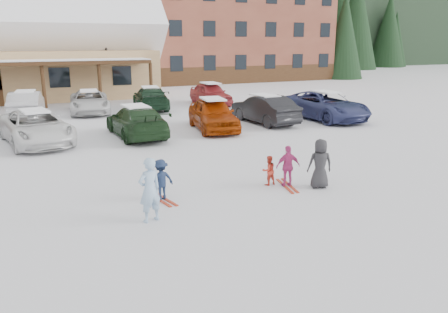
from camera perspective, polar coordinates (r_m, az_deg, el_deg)
name	(u,v)px	position (r m, az deg, el deg)	size (l,w,h in m)	color
ground	(229,201)	(12.12, 0.69, -5.83)	(160.00, 160.00, 0.00)	white
alpine_hotel	(200,1)	(52.08, -3.21, 19.57)	(31.48, 14.01, 21.48)	brown
lamp_post	(106,47)	(35.74, -15.17, 13.67)	(0.50, 0.25, 6.94)	black
conifer_1	(345,24)	(54.81, 15.49, 16.36)	(4.84, 4.84, 11.22)	black
conifer_3	(117,34)	(55.33, -13.84, 15.25)	(3.96, 3.96, 9.18)	black
conifer_4	(304,26)	(68.40, 10.39, 16.46)	(5.06, 5.06, 11.73)	black
adult_skier	(150,190)	(10.68, -9.70, -4.34)	(0.59, 0.39, 1.61)	#97B9DA
toddler_red	(269,170)	(13.38, 5.85, -1.82)	(0.45, 0.35, 0.92)	red
child_navy	(161,180)	(12.16, -8.24, -3.03)	(0.75, 0.43, 1.15)	#162440
skis_child_navy	(162,199)	(12.35, -8.15, -5.51)	(0.20, 1.40, 0.03)	#AF3019
child_magenta	(288,166)	(13.27, 8.36, -1.26)	(0.74, 0.31, 1.27)	#C4367D
skis_child_magenta	(287,186)	(13.45, 8.26, -3.80)	(0.20, 1.40, 0.03)	#AF3019
bystander_dark	(320,164)	(13.30, 12.43, -0.92)	(0.73, 0.47, 1.49)	#28272A
parked_car_2	(36,127)	(20.36, -23.35, 3.53)	(2.39, 5.18, 1.44)	white
parked_car_3	(137,121)	(20.50, -11.35, 4.51)	(1.99, 4.91, 1.42)	#1C371C
parked_car_4	(213,114)	(21.70, -1.46, 5.53)	(1.84, 4.58, 1.56)	#A13507
parked_car_5	(264,109)	(23.60, 5.30, 6.16)	(1.60, 4.57, 1.51)	black
parked_car_6	(325,106)	(25.34, 13.08, 6.49)	(2.59, 5.61, 1.56)	navy
parked_car_9	(27,104)	(27.71, -24.38, 6.21)	(1.62, 4.63, 1.53)	#B6B5BA
parked_car_10	(90,102)	(28.21, -17.15, 6.85)	(2.29, 4.97, 1.38)	silver
parked_car_11	(151,98)	(28.82, -9.56, 7.51)	(2.02, 4.97, 1.44)	#16311E
parked_car_12	(211,94)	(30.53, -1.77, 8.18)	(1.79, 4.44, 1.51)	#A52F32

